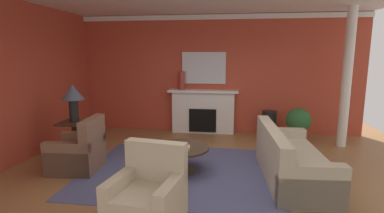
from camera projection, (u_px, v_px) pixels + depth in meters
ground_plane at (200, 174)px, 5.07m from camera, size 8.94×8.94×0.00m
wall_fireplace at (213, 74)px, 7.71m from camera, size 7.48×0.12×3.03m
wall_window at (18, 82)px, 5.57m from camera, size 0.12×6.44×3.03m
crown_moulding at (214, 17)px, 7.39m from camera, size 7.48×0.08×0.12m
area_rug at (181, 171)px, 5.22m from camera, size 3.34×2.73×0.01m
fireplace at (203, 112)px, 7.71m from camera, size 1.80×0.35×1.13m
mantel_mirror at (204, 68)px, 7.63m from camera, size 1.13×0.04×0.81m
sofa at (290, 162)px, 4.84m from camera, size 1.02×2.15×0.85m
armchair_near_window at (79, 153)px, 5.24m from camera, size 0.85×0.85×0.95m
armchair_facing_fireplace at (148, 199)px, 3.58m from camera, size 0.91×0.91×0.95m
coffee_table at (181, 153)px, 5.16m from camera, size 1.00×1.00×0.45m
side_table at (76, 136)px, 5.99m from camera, size 0.56×0.56×0.70m
table_lamp at (73, 96)px, 5.85m from camera, size 0.44×0.44×0.75m
vase_mantel_left at (182, 81)px, 7.59m from camera, size 0.16×0.16×0.47m
vase_tall_corner at (269, 124)px, 7.23m from camera, size 0.35×0.35×0.68m
book_red_cover at (183, 148)px, 5.00m from camera, size 0.27×0.22×0.05m
potted_plant at (298, 123)px, 6.75m from camera, size 0.56×0.56×0.83m
column_white at (347, 79)px, 6.39m from camera, size 0.20×0.20×3.03m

